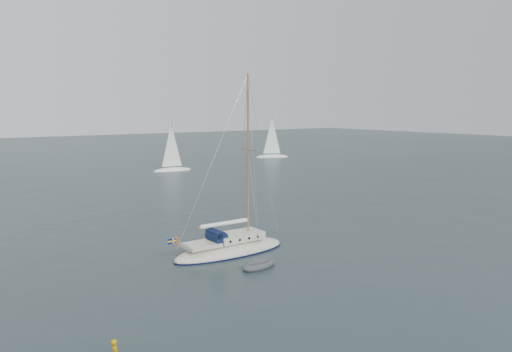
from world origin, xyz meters
TOP-DOWN VIEW (x-y plane):
  - ground at (0.00, 0.00)m, footprint 300.00×300.00m
  - sailboat at (-2.17, 0.93)m, footprint 8.56×2.57m
  - dinghy at (-2.35, -2.54)m, footprint 2.53×1.14m
  - distant_yacht_c at (14.03, 42.61)m, footprint 5.94×3.17m
  - distant_yacht_b at (39.03, 50.41)m, footprint 6.39×3.41m

SIDE VIEW (x-z plane):
  - ground at x=0.00m, z-range 0.00..0.00m
  - dinghy at x=-2.35m, z-range -0.02..0.34m
  - sailboat at x=-2.17m, z-range -5.17..7.01m
  - distant_yacht_c at x=14.03m, z-range -0.57..7.30m
  - distant_yacht_b at x=39.03m, z-range -0.62..7.85m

